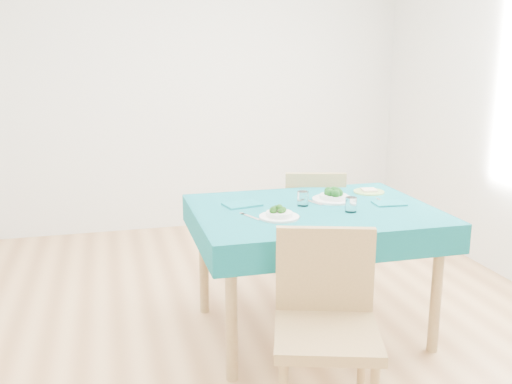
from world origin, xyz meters
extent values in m
cube|color=#A97746|center=(0.00, 0.00, -0.01)|extent=(4.00, 4.50, 0.02)
cube|color=silver|center=(0.00, 2.25, 1.35)|extent=(4.00, 0.02, 2.70)
cube|color=#08575F|center=(0.31, -0.09, 0.38)|extent=(1.36, 1.03, 0.76)
cube|color=olive|center=(0.07, -0.94, 0.56)|extent=(0.58, 0.61, 1.13)
cube|color=olive|center=(0.57, 0.59, 0.50)|extent=(0.51, 0.53, 1.01)
cube|color=silver|center=(-0.08, -0.18, 0.76)|extent=(0.08, 0.16, 0.00)
cube|color=silver|center=(0.15, -0.16, 0.76)|extent=(0.06, 0.21, 0.00)
cube|color=silver|center=(0.35, 0.04, 0.76)|extent=(0.09, 0.19, 0.00)
cube|color=silver|center=(0.76, -0.07, 0.76)|extent=(0.03, 0.19, 0.00)
cube|color=#0C6169|center=(-0.07, 0.07, 0.76)|extent=(0.23, 0.18, 0.01)
cube|color=#0C6169|center=(0.77, -0.13, 0.76)|extent=(0.19, 0.14, 0.01)
cylinder|color=white|center=(0.27, -0.03, 0.80)|extent=(0.07, 0.07, 0.09)
cylinder|color=white|center=(0.49, -0.22, 0.80)|extent=(0.06, 0.06, 0.08)
cylinder|color=#9ED065|center=(0.79, 0.18, 0.76)|extent=(0.19, 0.19, 0.01)
cube|color=beige|center=(0.79, 0.18, 0.77)|extent=(0.10, 0.10, 0.01)
camera|label=1|loc=(-0.80, -3.05, 1.60)|focal=40.00mm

